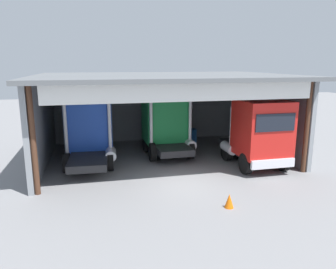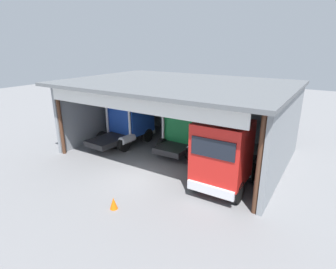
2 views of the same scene
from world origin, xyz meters
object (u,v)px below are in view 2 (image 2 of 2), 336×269
truck_blue_left_bay (129,118)px  traffic_cone (114,203)px  truck_green_center_right_bay (187,125)px  truck_red_right_bay (223,155)px  oil_drum (227,136)px  tool_cart (228,140)px

truck_blue_left_bay → traffic_cone: bearing=-51.7°
truck_green_center_right_bay → truck_red_right_bay: size_ratio=0.90×
truck_red_right_bay → oil_drum: (-2.34, 7.00, -1.45)m
oil_drum → truck_green_center_right_bay: bearing=-118.9°
truck_red_right_bay → tool_cart: size_ratio=4.91×
truck_green_center_right_bay → traffic_cone: 8.22m
truck_green_center_right_bay → traffic_cone: (0.67, -8.04, -1.57)m
truck_blue_left_bay → oil_drum: size_ratio=5.79×
traffic_cone → tool_cart: bearing=81.9°
truck_green_center_right_bay → truck_red_right_bay: 5.59m
oil_drum → tool_cart: 1.00m
truck_blue_left_bay → tool_cart: size_ratio=5.27×
traffic_cone → truck_red_right_bay: bearing=51.0°
truck_green_center_right_bay → traffic_cone: size_ratio=7.86×
truck_green_center_right_bay → tool_cart: size_ratio=4.40×
truck_red_right_bay → oil_drum: size_ratio=5.39×
truck_red_right_bay → tool_cart: (-1.96, 6.07, -1.41)m
truck_blue_left_bay → oil_drum: bearing=34.9°
truck_green_center_right_bay → oil_drum: 3.91m
tool_cart → traffic_cone: tool_cart is taller
truck_blue_left_bay → truck_green_center_right_bay: size_ratio=1.20×
truck_blue_left_bay → truck_green_center_right_bay: bearing=12.0°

